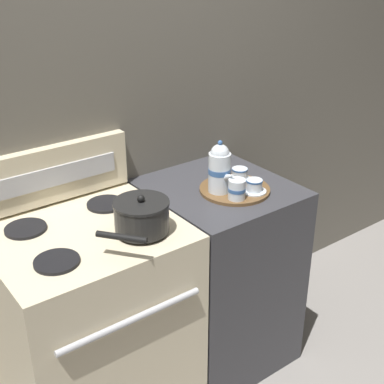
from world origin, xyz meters
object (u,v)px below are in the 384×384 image
(creamer_jug, at_px, (237,189))
(teacup_left, at_px, (254,186))
(stove, at_px, (94,328))
(serving_tray, at_px, (235,189))
(saucepan, at_px, (141,216))
(teacup_right, at_px, (240,174))
(teapot, at_px, (220,168))

(creamer_jug, bearing_deg, teacup_left, 2.64)
(creamer_jug, bearing_deg, stove, 165.97)
(stove, distance_m, creamer_jug, 0.80)
(serving_tray, bearing_deg, teacup_left, -62.69)
(stove, distance_m, saucepan, 0.56)
(teacup_left, xyz_separation_m, teacup_right, (0.03, 0.13, 0.00))
(stove, distance_m, teapot, 0.82)
(stove, relative_size, teapot, 4.05)
(stove, height_order, serving_tray, serving_tray)
(stove, bearing_deg, teacup_left, -11.76)
(stove, relative_size, serving_tray, 3.03)
(serving_tray, relative_size, teacup_left, 2.87)
(teacup_right, bearing_deg, saucepan, -168.45)
(stove, xyz_separation_m, teacup_left, (0.71, -0.15, 0.49))
(serving_tray, relative_size, teapot, 1.33)
(teapot, relative_size, teacup_left, 2.15)
(stove, height_order, teacup_right, teacup_right)
(saucepan, distance_m, teapot, 0.44)
(serving_tray, bearing_deg, teapot, 167.08)
(teacup_right, bearing_deg, teacup_left, -103.76)
(stove, bearing_deg, teacup_right, -1.67)
(saucepan, relative_size, serving_tray, 1.04)
(teapot, distance_m, creamer_jug, 0.12)
(teapot, bearing_deg, teacup_left, -39.79)
(saucepan, height_order, teacup_left, saucepan)
(creamer_jug, bearing_deg, serving_tray, 52.99)
(stove, xyz_separation_m, teacup_right, (0.74, -0.02, 0.49))
(saucepan, distance_m, creamer_jug, 0.44)
(stove, distance_m, teacup_right, 0.89)
(saucepan, distance_m, serving_tray, 0.51)
(teapot, bearing_deg, serving_tray, -12.92)
(stove, relative_size, teacup_right, 8.71)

